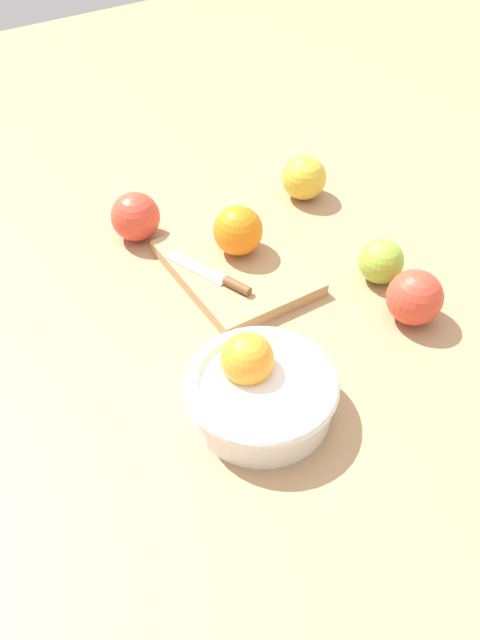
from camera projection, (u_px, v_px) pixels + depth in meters
The scene contains 9 objects.
ground_plane at pixel (271, 301), 1.02m from camera, with size 2.40×2.40×0.00m, color tan.
bowl at pixel (260, 389), 0.85m from camera, with size 0.19×0.19×0.10m.
cutting_board at pixel (236, 268), 1.05m from camera, with size 0.23×0.18×0.02m, color tan.
orange_on_board at pixel (238, 231), 1.04m from camera, with size 0.08×0.08×0.08m, color orange.
knife at pixel (219, 278), 1.01m from camera, with size 0.15×0.07×0.01m.
apple_front_left at pixel (415, 297), 0.96m from camera, with size 0.08×0.08×0.08m, color #D6422D.
apple_back_right at pixel (135, 217), 1.10m from camera, with size 0.08×0.08×0.08m, color #D6422D.
apple_front_right at pixel (304, 178), 1.18m from camera, with size 0.08×0.08×0.08m, color gold.
apple_front_left_2 at pixel (381, 261), 1.03m from camera, with size 0.07×0.07×0.07m, color #8EB738.
Camera 1 is at (-0.61, 0.43, 0.69)m, focal length 38.20 mm.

